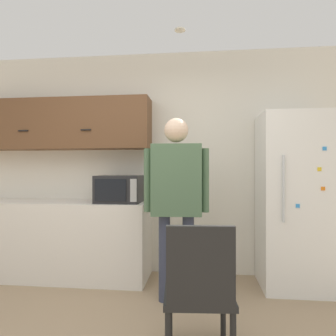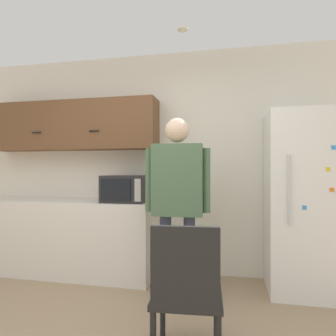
# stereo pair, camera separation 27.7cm
# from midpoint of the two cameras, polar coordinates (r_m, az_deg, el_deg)

# --- Properties ---
(back_wall) EXTENTS (6.00, 0.06, 2.70)m
(back_wall) POSITION_cam_midpoint_polar(r_m,az_deg,el_deg) (3.74, -5.02, 1.05)
(back_wall) COLOR silver
(back_wall) RESTS_ON ground_plane
(counter) EXTENTS (2.19, 0.60, 0.89)m
(counter) POSITION_cam_midpoint_polar(r_m,az_deg,el_deg) (3.90, -22.56, -12.38)
(counter) COLOR silver
(counter) RESTS_ON ground_plane
(upper_cabinets) EXTENTS (2.19, 0.36, 0.61)m
(upper_cabinets) POSITION_cam_midpoint_polar(r_m,az_deg,el_deg) (3.96, -21.61, 7.69)
(upper_cabinets) COLOR brown
(microwave) EXTENTS (0.49, 0.40, 0.31)m
(microwave) POSITION_cam_midpoint_polar(r_m,az_deg,el_deg) (3.46, -11.53, -3.94)
(microwave) COLOR #232326
(microwave) RESTS_ON counter
(person) EXTENTS (0.63, 0.25, 1.76)m
(person) POSITION_cam_midpoint_polar(r_m,az_deg,el_deg) (2.88, -1.17, -3.89)
(person) COLOR #33384C
(person) RESTS_ON ground_plane
(refrigerator) EXTENTS (0.72, 0.66, 1.86)m
(refrigerator) POSITION_cam_midpoint_polar(r_m,az_deg,el_deg) (3.44, 20.85, -5.85)
(refrigerator) COLOR white
(refrigerator) RESTS_ON ground_plane
(chair) EXTENTS (0.49, 0.49, 0.93)m
(chair) POSITION_cam_midpoint_polar(r_m,az_deg,el_deg) (2.08, 1.91, -21.82)
(chair) COLOR black
(chair) RESTS_ON ground_plane
(ceiling_light) EXTENTS (0.11, 0.11, 0.01)m
(ceiling_light) POSITION_cam_midpoint_polar(r_m,az_deg,el_deg) (3.33, -0.31, 24.86)
(ceiling_light) COLOR white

